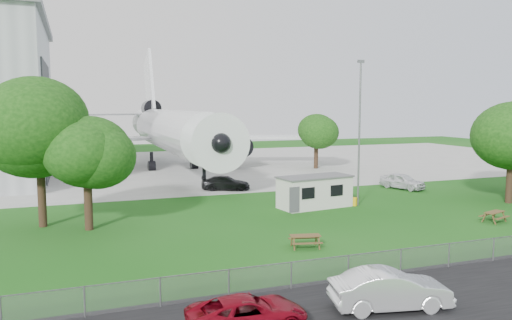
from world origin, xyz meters
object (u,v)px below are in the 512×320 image
object	(u,v)px
picnic_east	(494,222)
car_centre_sedan	(390,290)
airliner	(171,129)
site_cabin	(315,192)
picnic_west	(305,248)

from	to	relation	value
picnic_east	car_centre_sedan	distance (m)	19.50
airliner	site_cabin	xyz separation A→B (m)	(6.45, -29.05, -3.96)
site_cabin	picnic_east	xyz separation A→B (m)	(9.85, -9.22, -1.31)
car_centre_sedan	airliner	bearing A→B (deg)	11.62
site_cabin	picnic_west	size ratio (longest dim) A/B	3.84
picnic_east	airliner	bearing A→B (deg)	95.51
picnic_west	picnic_east	world-z (taller)	same
car_centre_sedan	site_cabin	bearing A→B (deg)	-6.55
picnic_west	car_centre_sedan	xyz separation A→B (m)	(-0.63, -9.35, 0.82)
site_cabin	picnic_west	distance (m)	12.05
site_cabin	picnic_east	bearing A→B (deg)	-43.10
airliner	picnic_west	distance (m)	39.83
picnic_west	picnic_east	distance (m)	15.80
site_cabin	car_centre_sedan	xyz separation A→B (m)	(-6.53, -19.77, -0.49)
picnic_east	car_centre_sedan	xyz separation A→B (m)	(-16.38, -10.55, 0.82)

